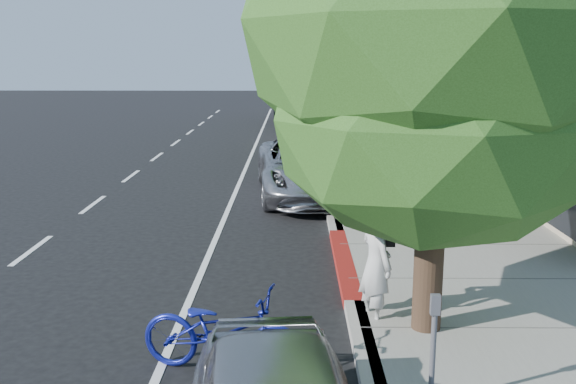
{
  "coord_description": "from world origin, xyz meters",
  "views": [
    {
      "loc": [
        -0.93,
        -10.3,
        3.86
      ],
      "look_at": [
        -1.04,
        1.34,
        1.35
      ],
      "focal_mm": 40.0,
      "sensor_mm": 36.0,
      "label": 1
    }
  ],
  "objects_px": {
    "street_tree_2": "(354,34)",
    "silver_suv": "(310,167)",
    "street_tree_1": "(379,7)",
    "street_tree_5": "(326,46)",
    "white_pickup": "(303,122)",
    "street_tree_3": "(340,40)",
    "dark_suv_far": "(295,106)",
    "bicycle": "(223,331)",
    "cyclist": "(376,263)",
    "pedestrian": "(424,143)",
    "street_tree_0": "(440,31)",
    "dark_sedan": "(308,154)",
    "street_tree_4": "(332,35)"
  },
  "relations": [
    {
      "from": "street_tree_2",
      "to": "silver_suv",
      "type": "xyz_separation_m",
      "value": [
        -1.4,
        -2.93,
        -3.64
      ]
    },
    {
      "from": "street_tree_1",
      "to": "street_tree_5",
      "type": "height_order",
      "value": "street_tree_1"
    },
    {
      "from": "silver_suv",
      "to": "white_pickup",
      "type": "height_order",
      "value": "silver_suv"
    },
    {
      "from": "silver_suv",
      "to": "street_tree_5",
      "type": "bearing_deg",
      "value": 81.62
    },
    {
      "from": "street_tree_1",
      "to": "street_tree_5",
      "type": "bearing_deg",
      "value": 90.0
    },
    {
      "from": "street_tree_3",
      "to": "street_tree_5",
      "type": "height_order",
      "value": "street_tree_3"
    },
    {
      "from": "white_pickup",
      "to": "dark_suv_far",
      "type": "bearing_deg",
      "value": 91.96
    },
    {
      "from": "dark_suv_far",
      "to": "bicycle",
      "type": "bearing_deg",
      "value": -99.11
    },
    {
      "from": "street_tree_5",
      "to": "cyclist",
      "type": "height_order",
      "value": "street_tree_5"
    },
    {
      "from": "street_tree_1",
      "to": "white_pickup",
      "type": "height_order",
      "value": "street_tree_1"
    },
    {
      "from": "street_tree_1",
      "to": "silver_suv",
      "type": "bearing_deg",
      "value": 114.53
    },
    {
      "from": "street_tree_2",
      "to": "bicycle",
      "type": "height_order",
      "value": "street_tree_2"
    },
    {
      "from": "street_tree_2",
      "to": "pedestrian",
      "type": "xyz_separation_m",
      "value": [
        2.49,
        0.92,
        -3.49
      ]
    },
    {
      "from": "street_tree_3",
      "to": "dark_suv_far",
      "type": "relative_size",
      "value": 1.37
    },
    {
      "from": "street_tree_0",
      "to": "dark_sedan",
      "type": "xyz_separation_m",
      "value": [
        -1.4,
        11.85,
        -3.38
      ]
    },
    {
      "from": "street_tree_2",
      "to": "dark_suv_far",
      "type": "distance_m",
      "value": 17.42
    },
    {
      "from": "dark_suv_far",
      "to": "pedestrian",
      "type": "distance_m",
      "value": 16.61
    },
    {
      "from": "street_tree_1",
      "to": "silver_suv",
      "type": "relative_size",
      "value": 1.33
    },
    {
      "from": "street_tree_0",
      "to": "cyclist",
      "type": "bearing_deg",
      "value": 143.9
    },
    {
      "from": "street_tree_0",
      "to": "street_tree_4",
      "type": "relative_size",
      "value": 0.93
    },
    {
      "from": "street_tree_4",
      "to": "pedestrian",
      "type": "height_order",
      "value": "street_tree_4"
    },
    {
      "from": "dark_suv_far",
      "to": "street_tree_1",
      "type": "bearing_deg",
      "value": -92.91
    },
    {
      "from": "white_pickup",
      "to": "dark_suv_far",
      "type": "xyz_separation_m",
      "value": [
        -0.4,
        7.69,
        0.14
      ]
    },
    {
      "from": "street_tree_3",
      "to": "street_tree_4",
      "type": "xyz_separation_m",
      "value": [
        -0.0,
        6.0,
        0.37
      ]
    },
    {
      "from": "street_tree_0",
      "to": "dark_suv_far",
      "type": "height_order",
      "value": "street_tree_0"
    },
    {
      "from": "street_tree_3",
      "to": "street_tree_4",
      "type": "relative_size",
      "value": 0.97
    },
    {
      "from": "street_tree_0",
      "to": "dark_sedan",
      "type": "height_order",
      "value": "street_tree_0"
    },
    {
      "from": "street_tree_3",
      "to": "silver_suv",
      "type": "bearing_deg",
      "value": -98.92
    },
    {
      "from": "street_tree_4",
      "to": "street_tree_1",
      "type": "bearing_deg",
      "value": -90.0
    },
    {
      "from": "street_tree_5",
      "to": "white_pickup",
      "type": "relative_size",
      "value": 1.34
    },
    {
      "from": "street_tree_4",
      "to": "dark_sedan",
      "type": "xyz_separation_m",
      "value": [
        -1.4,
        -12.15,
        -4.02
      ]
    },
    {
      "from": "street_tree_3",
      "to": "dark_sedan",
      "type": "distance_m",
      "value": 7.29
    },
    {
      "from": "pedestrian",
      "to": "dark_sedan",
      "type": "bearing_deg",
      "value": -1.7
    },
    {
      "from": "street_tree_4",
      "to": "dark_sedan",
      "type": "bearing_deg",
      "value": -96.57
    },
    {
      "from": "street_tree_2",
      "to": "bicycle",
      "type": "distance_m",
      "value": 13.84
    },
    {
      "from": "street_tree_2",
      "to": "pedestrian",
      "type": "relative_size",
      "value": 4.48
    },
    {
      "from": "dark_sedan",
      "to": "pedestrian",
      "type": "relative_size",
      "value": 2.85
    },
    {
      "from": "street_tree_3",
      "to": "dark_suv_far",
      "type": "xyz_separation_m",
      "value": [
        -1.8,
        10.97,
        -3.49
      ]
    },
    {
      "from": "street_tree_0",
      "to": "silver_suv",
      "type": "distance_m",
      "value": 9.76
    },
    {
      "from": "street_tree_1",
      "to": "street_tree_4",
      "type": "relative_size",
      "value": 1.03
    },
    {
      "from": "street_tree_1",
      "to": "bicycle",
      "type": "bearing_deg",
      "value": -111.09
    },
    {
      "from": "street_tree_3",
      "to": "dark_suv_far",
      "type": "height_order",
      "value": "street_tree_3"
    },
    {
      "from": "street_tree_5",
      "to": "silver_suv",
      "type": "distance_m",
      "value": 21.27
    },
    {
      "from": "street_tree_5",
      "to": "bicycle",
      "type": "xyz_separation_m",
      "value": [
        -2.7,
        -31.0,
        -3.78
      ]
    },
    {
      "from": "street_tree_4",
      "to": "dark_suv_far",
      "type": "height_order",
      "value": "street_tree_4"
    },
    {
      "from": "white_pickup",
      "to": "pedestrian",
      "type": "xyz_separation_m",
      "value": [
        3.89,
        -8.36,
        0.18
      ]
    },
    {
      "from": "bicycle",
      "to": "white_pickup",
      "type": "xyz_separation_m",
      "value": [
        1.3,
        22.28,
        0.24
      ]
    },
    {
      "from": "street_tree_1",
      "to": "dark_sedan",
      "type": "relative_size",
      "value": 1.69
    },
    {
      "from": "street_tree_1",
      "to": "bicycle",
      "type": "relative_size",
      "value": 3.78
    },
    {
      "from": "street_tree_0",
      "to": "silver_suv",
      "type": "xyz_separation_m",
      "value": [
        -1.4,
        9.07,
        -3.33
      ]
    }
  ]
}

